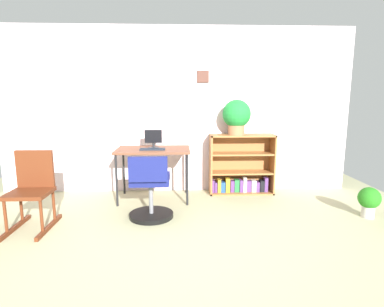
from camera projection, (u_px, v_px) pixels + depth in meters
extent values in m
plane|color=tan|center=(175.00, 260.00, 2.72)|extent=(6.24, 6.24, 0.00)
cube|color=silver|center=(176.00, 111.00, 4.62)|extent=(5.20, 0.10, 2.41)
cube|color=#553127|center=(203.00, 77.00, 4.49)|extent=(0.17, 0.02, 0.17)
cube|color=brown|center=(153.00, 150.00, 4.24)|extent=(0.99, 0.62, 0.03)
cylinder|color=black|center=(117.00, 181.00, 4.02)|extent=(0.03, 0.03, 0.68)
cylinder|color=black|center=(187.00, 180.00, 4.05)|extent=(0.03, 0.03, 0.68)
cylinder|color=black|center=(124.00, 171.00, 4.55)|extent=(0.03, 0.03, 0.68)
cylinder|color=black|center=(186.00, 170.00, 4.59)|extent=(0.03, 0.03, 0.68)
cylinder|color=#262628|center=(154.00, 148.00, 4.29)|extent=(0.15, 0.15, 0.01)
cylinder|color=#262628|center=(154.00, 145.00, 4.28)|extent=(0.03, 0.03, 0.06)
cube|color=black|center=(153.00, 136.00, 4.25)|extent=(0.23, 0.02, 0.18)
cube|color=#1A232F|center=(153.00, 149.00, 4.15)|extent=(0.33, 0.13, 0.02)
cylinder|color=black|center=(151.00, 215.00, 3.69)|extent=(0.52, 0.52, 0.05)
cylinder|color=slate|center=(151.00, 198.00, 3.66)|extent=(0.05, 0.05, 0.38)
cube|color=navy|center=(151.00, 179.00, 3.62)|extent=(0.44, 0.44, 0.08)
cube|color=navy|center=(148.00, 169.00, 3.34)|extent=(0.42, 0.07, 0.27)
cube|color=#5D2914|center=(15.00, 227.00, 3.35)|extent=(0.04, 0.64, 0.04)
cube|color=#5D2914|center=(49.00, 227.00, 3.36)|extent=(0.04, 0.64, 0.04)
cylinder|color=#5D2914|center=(5.00, 216.00, 3.16)|extent=(0.03, 0.03, 0.34)
cylinder|color=#5D2914|center=(41.00, 216.00, 3.17)|extent=(0.03, 0.03, 0.34)
cylinder|color=#5D2914|center=(21.00, 205.00, 3.47)|extent=(0.03, 0.03, 0.34)
cylinder|color=#5D2914|center=(54.00, 205.00, 3.49)|extent=(0.03, 0.03, 0.34)
cube|color=#5D2914|center=(29.00, 193.00, 3.29)|extent=(0.42, 0.40, 0.04)
cube|color=#5D2914|center=(35.00, 169.00, 3.43)|extent=(0.40, 0.04, 0.41)
cube|color=#9B6333|center=(211.00, 164.00, 4.55)|extent=(0.02, 0.30, 0.87)
cube|color=#9B6333|center=(272.00, 164.00, 4.59)|extent=(0.02, 0.30, 0.87)
cube|color=#9B6333|center=(242.00, 135.00, 4.50)|extent=(0.94, 0.30, 0.02)
cube|color=#9B6333|center=(241.00, 192.00, 4.65)|extent=(0.94, 0.30, 0.02)
cube|color=#9B6333|center=(240.00, 162.00, 4.71)|extent=(0.94, 0.02, 0.87)
cube|color=#9B6333|center=(241.00, 172.00, 4.59)|extent=(0.89, 0.28, 0.02)
cube|color=#9B6333|center=(242.00, 154.00, 4.54)|extent=(0.89, 0.28, 0.02)
cube|color=#593372|center=(213.00, 186.00, 4.60)|extent=(0.03, 0.13, 0.18)
cube|color=#593372|center=(216.00, 187.00, 4.61)|extent=(0.03, 0.12, 0.15)
cube|color=#B79323|center=(219.00, 186.00, 4.60)|extent=(0.05, 0.13, 0.19)
cube|color=#1E478C|center=(223.00, 187.00, 4.61)|extent=(0.06, 0.13, 0.15)
cube|color=#B79323|center=(227.00, 185.00, 4.61)|extent=(0.06, 0.12, 0.21)
cube|color=#593372|center=(232.00, 186.00, 4.61)|extent=(0.06, 0.10, 0.17)
cube|color=#237238|center=(237.00, 185.00, 4.61)|extent=(0.07, 0.10, 0.18)
cube|color=#593372|center=(241.00, 186.00, 4.62)|extent=(0.04, 0.12, 0.18)
cube|color=beige|center=(244.00, 184.00, 4.62)|extent=(0.05, 0.12, 0.22)
cube|color=#593372|center=(248.00, 186.00, 4.62)|extent=(0.07, 0.10, 0.17)
cube|color=beige|center=(253.00, 186.00, 4.63)|extent=(0.07, 0.11, 0.17)
cube|color=#593372|center=(257.00, 186.00, 4.63)|extent=(0.05, 0.12, 0.15)
cube|color=black|center=(261.00, 186.00, 4.63)|extent=(0.06, 0.12, 0.17)
cube|color=#593372|center=(265.00, 184.00, 4.63)|extent=(0.05, 0.12, 0.21)
cylinder|color=#9E6642|center=(236.00, 130.00, 4.46)|extent=(0.23, 0.23, 0.14)
sphere|color=#1D8130|center=(237.00, 114.00, 4.42)|extent=(0.40, 0.40, 0.40)
cylinder|color=#B7B2A8|center=(368.00, 212.00, 3.68)|extent=(0.14, 0.14, 0.14)
sphere|color=#23751A|center=(369.00, 198.00, 3.65)|extent=(0.25, 0.25, 0.25)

